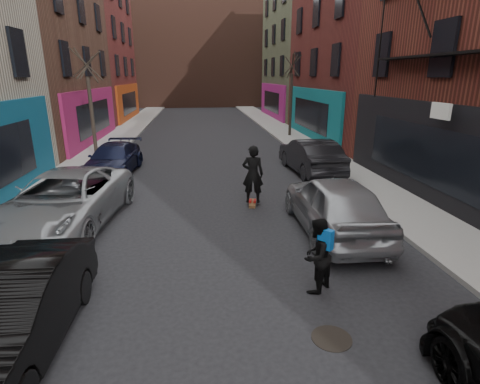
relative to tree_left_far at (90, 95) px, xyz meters
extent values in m
cube|color=gray|center=(-0.05, 12.00, -3.31)|extent=(2.50, 84.00, 0.13)
cube|color=gray|center=(12.45, 12.00, -3.31)|extent=(2.50, 84.00, 0.13)
cube|color=#47281E|center=(6.20, 38.00, 3.62)|extent=(40.00, 10.00, 14.00)
imported|color=black|center=(2.48, -15.66, -2.64)|extent=(1.62, 4.52, 1.48)
imported|color=gray|center=(1.60, -10.11, -2.56)|extent=(3.40, 6.19, 1.64)
imported|color=black|center=(1.72, -3.77, -2.69)|extent=(2.32, 4.87, 1.37)
imported|color=#93969B|center=(9.40, -11.41, -2.53)|extent=(2.10, 5.02, 1.70)
imported|color=black|center=(10.76, -4.60, -2.58)|extent=(1.98, 4.95, 1.60)
cube|color=brown|center=(7.43, -8.80, -3.33)|extent=(0.37, 0.83, 0.10)
imported|color=black|center=(7.43, -8.80, -2.27)|extent=(0.82, 0.62, 2.02)
imported|color=black|center=(7.94, -14.39, -2.57)|extent=(0.99, 0.98, 1.61)
cube|color=blue|center=(8.06, -14.53, -2.14)|extent=(0.30, 0.32, 0.42)
cylinder|color=black|center=(7.77, -15.93, -3.37)|extent=(0.81, 0.81, 0.01)
camera|label=1|loc=(5.56, -21.15, 0.99)|focal=28.00mm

